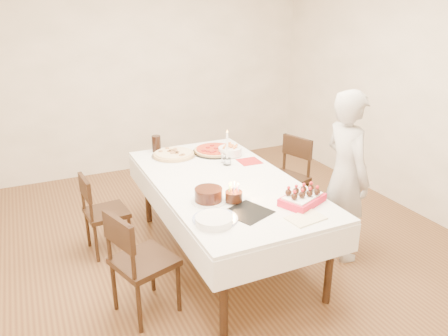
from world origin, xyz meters
name	(u,v)px	position (x,y,z in m)	size (l,w,h in m)	color
floor	(226,251)	(0.00, 0.00, 0.00)	(5.00, 5.00, 0.00)	#52301C
wall_back	(145,69)	(0.00, 2.50, 1.35)	(4.50, 0.04, 2.70)	white
wall_right	(424,88)	(2.25, 0.00, 1.35)	(0.04, 5.00, 2.70)	white
dining_table	(224,219)	(-0.05, -0.05, 0.38)	(1.14, 2.14, 0.75)	silver
chair_right_savory	(285,179)	(0.86, 0.39, 0.43)	(0.44, 0.44, 0.87)	black
chair_left_savory	(107,213)	(-0.98, 0.50, 0.39)	(0.39, 0.39, 0.77)	black
chair_left_dessert	(144,261)	(-0.89, -0.49, 0.43)	(0.44, 0.44, 0.85)	black
person	(346,176)	(0.94, -0.44, 0.76)	(0.56, 0.37, 1.53)	#B5B0AB
pizza_white	(174,154)	(-0.24, 0.71, 0.77)	(0.44, 0.44, 0.04)	beige
pizza_pepperoni	(215,150)	(0.18, 0.66, 0.77)	(0.45, 0.45, 0.04)	red
red_placemat	(249,161)	(0.37, 0.27, 0.75)	(0.21, 0.21, 0.01)	#B21E1E
pasta_bowl	(230,151)	(0.28, 0.51, 0.80)	(0.23, 0.23, 0.07)	white
taper_candle	(227,147)	(0.14, 0.28, 0.92)	(0.07, 0.07, 0.34)	white
shaker_pair	(225,159)	(0.13, 0.31, 0.80)	(0.08, 0.08, 0.09)	white
cola_glass	(156,144)	(-0.35, 0.93, 0.83)	(0.09, 0.09, 0.17)	black
layer_cake	(208,195)	(-0.33, -0.38, 0.80)	(0.27, 0.27, 0.11)	black
cake_board	(248,212)	(-0.15, -0.67, 0.75)	(0.29, 0.29, 0.01)	black
birthday_cake	(234,192)	(-0.16, -0.47, 0.83)	(0.13, 0.13, 0.14)	black
strawberry_box	(302,198)	(0.30, -0.71, 0.79)	(0.34, 0.23, 0.08)	red
box_lid	(306,219)	(0.18, -0.94, 0.75)	(0.26, 0.18, 0.02)	beige
plate_stack	(214,220)	(-0.44, -0.73, 0.78)	(0.26, 0.26, 0.05)	white
china_plate	(215,219)	(-0.41, -0.67, 0.76)	(0.32, 0.32, 0.01)	white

